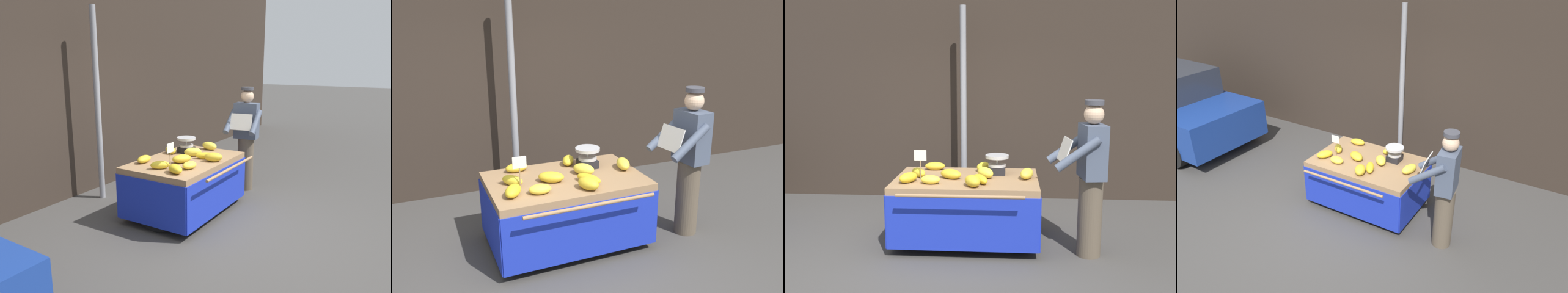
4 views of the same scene
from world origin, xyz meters
The scene contains 17 objects.
ground_plane centered at (0.00, 0.00, 0.00)m, with size 60.00×60.00×0.00m, color #423F3D.
back_wall centered at (0.00, 2.74, 2.15)m, with size 16.00×0.24×4.31m, color #332821.
street_pole centered at (0.11, 2.20, 1.46)m, with size 0.09×0.09×2.91m, color gray.
banana_cart centered at (0.29, 0.75, 0.57)m, with size 1.67×1.28×0.78m.
weighing_scale centered at (0.64, 0.96, 0.90)m, with size 0.28×0.28×0.23m.
price_sign centered at (-0.23, 0.64, 1.03)m, with size 0.14×0.01×0.34m.
banana_bunch_0 centered at (0.99, 0.75, 0.84)m, with size 0.14×0.27×0.12m, color yellow.
banana_bunch_1 centered at (0.51, 0.76, 0.84)m, with size 0.15×0.25×0.12m, color yellow.
banana_bunch_2 centered at (0.40, 0.36, 0.84)m, with size 0.15×0.25×0.13m, color gold.
banana_bunch_3 centered at (0.47, 1.12, 0.84)m, with size 0.13×0.23×0.11m, color yellow.
banana_bunch_4 centered at (-0.14, 1.13, 0.83)m, with size 0.13×0.25×0.10m, color gold.
banana_bunch_5 centered at (0.12, 0.70, 0.84)m, with size 0.16×0.27×0.11m, color gold.
banana_bunch_6 centered at (-0.34, 0.49, 0.84)m, with size 0.14×0.25×0.11m, color gold.
banana_bunch_7 centered at (-0.08, 0.45, 0.83)m, with size 0.15×0.22×0.09m, color yellow.
banana_bunch_8 centered at (0.47, 0.52, 0.83)m, with size 0.11×0.30×0.09m, color gold.
banana_bunch_9 centered at (-0.28, 0.77, 0.83)m, with size 0.11×0.25×0.10m, color yellow.
vendor_person centered at (1.66, 0.44, 0.87)m, with size 0.62×0.56×1.71m.
Camera 2 is at (-1.16, -3.25, 2.46)m, focal length 39.06 mm.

